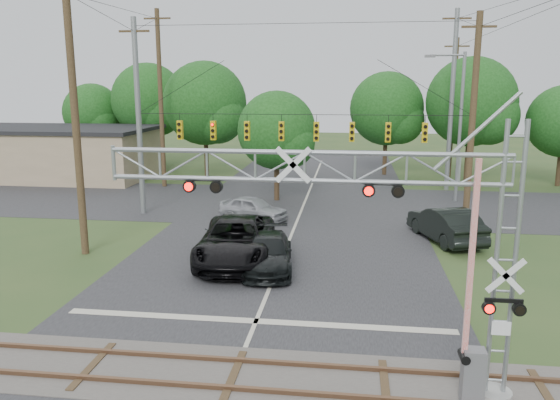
# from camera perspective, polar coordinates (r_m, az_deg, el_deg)

# --- Properties ---
(road_main) EXTENTS (14.00, 90.00, 0.02)m
(road_main) POSITION_cam_1_polar(r_m,az_deg,el_deg) (22.62, -0.54, -7.90)
(road_main) COLOR #242426
(road_main) RESTS_ON ground
(road_cross) EXTENTS (90.00, 12.00, 0.02)m
(road_cross) POSITION_cam_1_polar(r_m,az_deg,el_deg) (36.03, 2.54, -0.39)
(road_cross) COLOR #242426
(road_cross) RESTS_ON ground
(railroad_track) EXTENTS (90.00, 3.20, 0.17)m
(railroad_track) POSITION_cam_1_polar(r_m,az_deg,el_deg) (15.43, -4.86, -17.81)
(railroad_track) COLOR #46423D
(railroad_track) RESTS_ON ground
(crossing_gantry) EXTENTS (10.01, 0.89, 6.94)m
(crossing_gantry) POSITION_cam_1_polar(r_m,az_deg,el_deg) (13.19, 10.36, -3.23)
(crossing_gantry) COLOR gray
(crossing_gantry) RESTS_ON ground
(traffic_signal_span) EXTENTS (19.34, 0.36, 11.50)m
(traffic_signal_span) POSITION_cam_1_polar(r_m,az_deg,el_deg) (31.22, 3.58, 8.08)
(traffic_signal_span) COLOR gray
(traffic_signal_span) RESTS_ON ground
(pickup_black) EXTENTS (3.71, 7.05, 1.89)m
(pickup_black) POSITION_cam_1_polar(r_m,az_deg,el_deg) (24.28, -4.61, -4.22)
(pickup_black) COLOR black
(pickup_black) RESTS_ON ground
(car_dark) EXTENTS (2.61, 5.18, 1.44)m
(car_dark) POSITION_cam_1_polar(r_m,az_deg,el_deg) (23.23, -1.28, -5.52)
(car_dark) COLOR black
(car_dark) RESTS_ON ground
(sedan_silver) EXTENTS (4.40, 3.09, 1.39)m
(sedan_silver) POSITION_cam_1_polar(r_m,az_deg,el_deg) (31.56, -2.81, -0.89)
(sedan_silver) COLOR #9B9DA3
(sedan_silver) RESTS_ON ground
(suv_dark) EXTENTS (3.43, 5.59, 1.74)m
(suv_dark) POSITION_cam_1_polar(r_m,az_deg,el_deg) (28.53, 16.91, -2.42)
(suv_dark) COLOR black
(suv_dark) RESTS_ON ground
(commercial_building) EXTENTS (18.26, 9.42, 4.25)m
(commercial_building) POSITION_cam_1_polar(r_m,az_deg,el_deg) (50.42, -23.34, 4.62)
(commercial_building) COLOR gray
(commercial_building) RESTS_ON ground
(streetlight) EXTENTS (2.61, 0.27, 9.79)m
(streetlight) POSITION_cam_1_polar(r_m,az_deg,el_deg) (37.93, 18.06, 8.00)
(streetlight) COLOR gray
(streetlight) RESTS_ON ground
(utility_poles) EXTENTS (26.20, 30.15, 13.14)m
(utility_poles) POSITION_cam_1_polar(r_m,az_deg,el_deg) (34.10, 6.93, 9.57)
(utility_poles) COLOR #3A2C1B
(utility_poles) RESTS_ON ground
(treeline) EXTENTS (50.34, 20.88, 9.91)m
(treeline) POSITION_cam_1_polar(r_m,az_deg,el_deg) (45.39, 3.61, 9.46)
(treeline) COLOR #3B2B1B
(treeline) RESTS_ON ground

